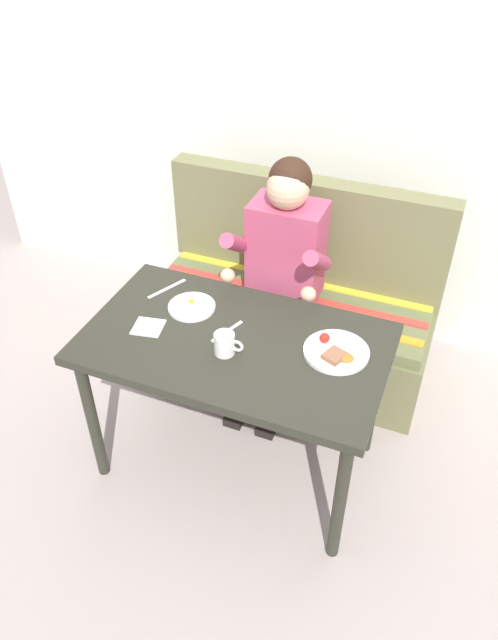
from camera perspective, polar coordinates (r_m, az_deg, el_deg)
name	(u,v)px	position (r m, az deg, el deg)	size (l,w,h in m)	color
ground_plane	(237,459)	(2.88, -1.14, -13.06)	(8.00, 8.00, 0.00)	#A79893
back_wall	(334,95)	(3.15, 8.12, 20.48)	(4.40, 0.10, 2.60)	silver
table	(235,356)	(2.41, -1.33, -3.41)	(1.20, 0.70, 0.73)	#292A20
couch	(292,311)	(3.16, 4.15, 0.89)	(1.44, 0.56, 1.00)	#6A6944
person	(281,261)	(2.79, 3.10, 5.62)	(0.45, 0.61, 1.21)	#B34563
plate_breakfast	(336,352)	(2.30, 8.28, -3.00)	(0.25, 0.25, 0.05)	white
plate_eggs	(192,306)	(2.52, -5.48, 1.29)	(0.20, 0.20, 0.04)	white
coffee_mug	(225,343)	(2.27, -2.30, -2.23)	(0.12, 0.08, 0.09)	white
napkin	(148,327)	(2.44, -9.57, -0.67)	(0.12, 0.11, 0.01)	silver
fork	(227,331)	(2.39, -2.10, -1.09)	(0.01, 0.17, 0.01)	silver
knife	(167,289)	(2.65, -7.82, 2.97)	(0.01, 0.20, 0.01)	silver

